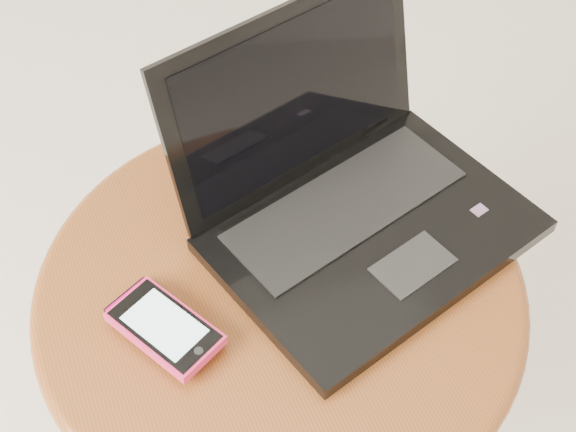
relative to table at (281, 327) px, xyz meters
name	(u,v)px	position (x,y,z in m)	size (l,w,h in m)	color
table	(281,327)	(0.00, 0.00, 0.00)	(0.59, 0.59, 0.47)	brown
laptop	(350,194)	(0.12, 0.06, 0.15)	(0.45, 0.41, 0.24)	black
phone_black	(158,323)	(-0.15, 0.00, 0.11)	(0.11, 0.13, 0.01)	black
phone_pink	(165,328)	(-0.15, -0.02, 0.12)	(0.12, 0.14, 0.02)	#E2275C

